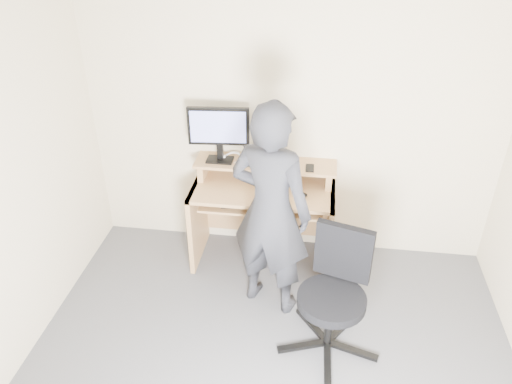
% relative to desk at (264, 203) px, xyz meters
% --- Properties ---
extents(back_wall, '(3.50, 0.02, 2.50)m').
position_rel_desk_xyz_m(back_wall, '(0.20, 0.22, 0.70)').
color(back_wall, beige).
rests_on(back_wall, ground).
extents(ceiling, '(3.50, 3.50, 0.02)m').
position_rel_desk_xyz_m(ceiling, '(0.20, -1.53, 1.95)').
color(ceiling, white).
rests_on(ceiling, back_wall).
extents(desk, '(1.20, 0.60, 0.91)m').
position_rel_desk_xyz_m(desk, '(0.00, 0.00, 0.00)').
color(desk, tan).
rests_on(desk, ground).
extents(monitor, '(0.51, 0.14, 0.48)m').
position_rel_desk_xyz_m(monitor, '(-0.39, 0.05, 0.65)').
color(monitor, black).
rests_on(monitor, desk).
extents(external_drive, '(0.10, 0.14, 0.20)m').
position_rel_desk_xyz_m(external_drive, '(0.06, 0.07, 0.46)').
color(external_drive, black).
rests_on(external_drive, desk).
extents(travel_mug, '(0.09, 0.09, 0.17)m').
position_rel_desk_xyz_m(travel_mug, '(0.09, 0.09, 0.45)').
color(travel_mug, silver).
rests_on(travel_mug, desk).
extents(smartphone, '(0.07, 0.13, 0.01)m').
position_rel_desk_xyz_m(smartphone, '(0.38, 0.02, 0.37)').
color(smartphone, black).
rests_on(smartphone, desk).
extents(charger, '(0.05, 0.04, 0.03)m').
position_rel_desk_xyz_m(charger, '(-0.11, -0.01, 0.38)').
color(charger, black).
rests_on(charger, desk).
extents(headphones, '(0.19, 0.19, 0.06)m').
position_rel_desk_xyz_m(headphones, '(-0.29, 0.10, 0.37)').
color(headphones, silver).
rests_on(headphones, desk).
extents(keyboard, '(0.48, 0.24, 0.03)m').
position_rel_desk_xyz_m(keyboard, '(-0.11, -0.17, 0.12)').
color(keyboard, black).
rests_on(keyboard, desk).
extents(mouse, '(0.11, 0.09, 0.04)m').
position_rel_desk_xyz_m(mouse, '(0.33, -0.18, 0.22)').
color(mouse, black).
rests_on(mouse, desk).
extents(office_chair, '(0.73, 0.70, 0.92)m').
position_rel_desk_xyz_m(office_chair, '(0.62, -0.96, -0.05)').
color(office_chair, black).
rests_on(office_chair, ground).
extents(person, '(0.73, 0.60, 1.73)m').
position_rel_desk_xyz_m(person, '(0.12, -0.60, 0.32)').
color(person, black).
rests_on(person, ground).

